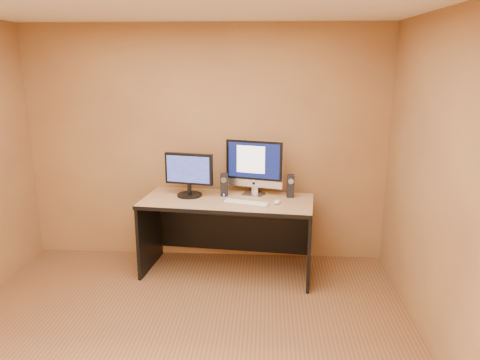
{
  "coord_description": "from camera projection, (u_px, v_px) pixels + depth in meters",
  "views": [
    {
      "loc": [
        0.68,
        -3.08,
        2.22
      ],
      "look_at": [
        0.41,
        1.43,
        1.05
      ],
      "focal_mm": 35.0,
      "sensor_mm": 36.0,
      "label": 1
    }
  ],
  "objects": [
    {
      "name": "floor",
      "position": [
        175.0,
        358.0,
        3.58
      ],
      "size": [
        4.0,
        4.0,
        0.0
      ],
      "primitive_type": "plane",
      "color": "brown",
      "rests_on": "ground"
    },
    {
      "name": "cable_b",
      "position": [
        248.0,
        192.0,
        5.1
      ],
      "size": [
        0.07,
        0.19,
        0.01
      ],
      "primitive_type": "cylinder",
      "rotation": [
        1.57,
        0.0,
        -0.34
      ],
      "color": "black",
      "rests_on": "desk"
    },
    {
      "name": "keyboard",
      "position": [
        246.0,
        203.0,
        4.7
      ],
      "size": [
        0.49,
        0.26,
        0.02
      ],
      "primitive_type": "cube",
      "rotation": [
        0.0,
        0.0,
        -0.3
      ],
      "color": "silver",
      "rests_on": "desk"
    },
    {
      "name": "second_monitor",
      "position": [
        189.0,
        175.0,
        4.91
      ],
      "size": [
        0.57,
        0.36,
        0.46
      ],
      "primitive_type": null,
      "rotation": [
        0.0,
        0.0,
        -0.19
      ],
      "color": "black",
      "rests_on": "desk"
    },
    {
      "name": "mouse",
      "position": [
        277.0,
        202.0,
        4.7
      ],
      "size": [
        0.09,
        0.12,
        0.04
      ],
      "primitive_type": "ellipsoid",
      "rotation": [
        0.0,
        0.0,
        -0.27
      ],
      "color": "white",
      "rests_on": "desk"
    },
    {
      "name": "speaker_right",
      "position": [
        290.0,
        186.0,
        4.9
      ],
      "size": [
        0.08,
        0.08,
        0.24
      ],
      "primitive_type": null,
      "rotation": [
        0.0,
        0.0,
        0.04
      ],
      "color": "black",
      "rests_on": "desk"
    },
    {
      "name": "imac",
      "position": [
        254.0,
        167.0,
        4.93
      ],
      "size": [
        0.66,
        0.38,
        0.6
      ],
      "primitive_type": null,
      "rotation": [
        0.0,
        0.0,
        -0.26
      ],
      "color": "silver",
      "rests_on": "desk"
    },
    {
      "name": "cable_a",
      "position": [
        261.0,
        192.0,
        5.1
      ],
      "size": [
        0.11,
        0.22,
        0.01
      ],
      "primitive_type": "cylinder",
      "rotation": [
        1.57,
        0.0,
        0.42
      ],
      "color": "black",
      "rests_on": "desk"
    },
    {
      "name": "walls",
      "position": [
        169.0,
        196.0,
        3.25
      ],
      "size": [
        4.0,
        4.0,
        2.6
      ],
      "primitive_type": null,
      "color": "#9E7540",
      "rests_on": "ground"
    },
    {
      "name": "speaker_left",
      "position": [
        224.0,
        185.0,
        4.95
      ],
      "size": [
        0.08,
        0.08,
        0.24
      ],
      "primitive_type": null,
      "rotation": [
        0.0,
        0.0,
        -0.01
      ],
      "color": "black",
      "rests_on": "desk"
    },
    {
      "name": "desk",
      "position": [
        227.0,
        236.0,
        4.93
      ],
      "size": [
        1.83,
        0.95,
        0.81
      ],
      "primitive_type": null,
      "rotation": [
        0.0,
        0.0,
        -0.11
      ],
      "color": "tan",
      "rests_on": "ground"
    }
  ]
}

